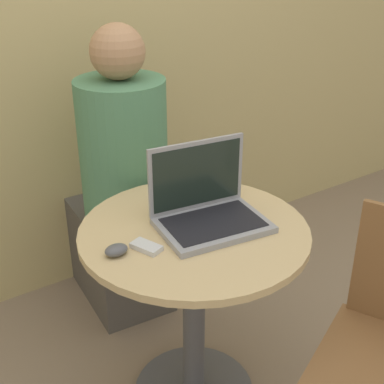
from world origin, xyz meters
TOP-DOWN VIEW (x-y plane):
  - round_table at (0.00, 0.00)m, footprint 0.73×0.73m
  - laptop at (0.06, 0.01)m, footprint 0.36×0.28m
  - cell_phone at (-0.18, -0.02)m, footprint 0.08×0.10m
  - computer_mouse at (-0.27, -0.00)m, footprint 0.07×0.05m
  - person_seated at (0.05, 0.62)m, footprint 0.36×0.55m

SIDE VIEW (x-z plane):
  - round_table at x=0.00m, z-range 0.15..0.86m
  - person_seated at x=0.05m, z-range -0.10..1.15m
  - cell_phone at x=-0.18m, z-range 0.71..0.72m
  - computer_mouse at x=-0.27m, z-range 0.71..0.74m
  - laptop at x=0.06m, z-range 0.63..0.89m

